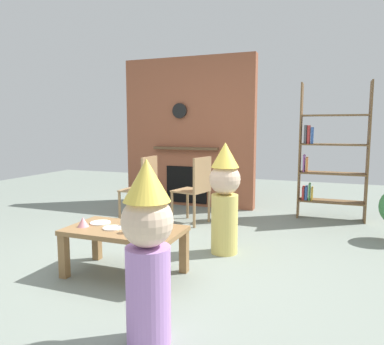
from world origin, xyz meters
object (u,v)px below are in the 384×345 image
at_px(paper_plate_front, 100,223).
at_px(child_with_cone_hat, 148,248).
at_px(paper_cup_near_left, 139,218).
at_px(birthday_cake_slice, 83,222).
at_px(bookshelf, 327,157).
at_px(child_in_pink, 225,195).
at_px(paper_cup_near_right, 129,221).
at_px(dining_chair_middle, 196,186).
at_px(paper_cup_center, 132,226).
at_px(paper_plate_rear, 113,228).
at_px(dining_chair_left, 144,185).
at_px(coffee_table, 125,236).

relative_size(paper_plate_front, child_with_cone_hat, 0.16).
bearing_deg(paper_cup_near_left, birthday_cake_slice, -142.86).
xyz_separation_m(bookshelf, child_in_pink, (-0.95, -1.89, -0.28)).
distance_m(paper_cup_near_right, dining_chair_middle, 1.77).
bearing_deg(paper_plate_front, paper_cup_center, -20.73).
bearing_deg(birthday_cake_slice, dining_chair_middle, 79.27).
distance_m(bookshelf, dining_chair_middle, 1.89).
relative_size(paper_plate_rear, birthday_cake_slice, 1.68).
bearing_deg(child_with_cone_hat, paper_cup_center, -2.50).
distance_m(paper_plate_rear, dining_chair_left, 1.82).
bearing_deg(paper_plate_rear, birthday_cake_slice, -172.15).
bearing_deg(coffee_table, paper_cup_center, -36.87).
xyz_separation_m(paper_cup_near_right, paper_plate_rear, (-0.09, -0.12, -0.04)).
height_order(bookshelf, paper_cup_near_left, bookshelf).
bearing_deg(child_in_pink, coffee_table, -0.00).
bearing_deg(bookshelf, coffee_table, -120.31).
relative_size(paper_plate_front, birthday_cake_slice, 1.84).
relative_size(bookshelf, child_with_cone_hat, 1.71).
bearing_deg(birthday_cake_slice, coffee_table, 13.16).
distance_m(coffee_table, dining_chair_middle, 1.84).
bearing_deg(paper_plate_front, bookshelf, 54.78).
distance_m(paper_plate_rear, birthday_cake_slice, 0.28).
xyz_separation_m(paper_plate_rear, child_with_cone_hat, (0.76, -0.79, 0.16)).
distance_m(paper_cup_center, birthday_cake_slice, 0.49).
height_order(bookshelf, child_with_cone_hat, bookshelf).
bearing_deg(birthday_cake_slice, bookshelf, 55.15).
relative_size(coffee_table, child_in_pink, 0.89).
bearing_deg(paper_plate_rear, paper_plate_front, 151.06).
relative_size(child_in_pink, dining_chair_middle, 1.27).
height_order(coffee_table, child_in_pink, child_in_pink).
bearing_deg(coffee_table, dining_chair_left, 112.85).
relative_size(paper_plate_front, paper_plate_rear, 1.09).
bearing_deg(paper_plate_front, paper_plate_rear, -28.94).
relative_size(paper_cup_center, child_in_pink, 0.10).
height_order(paper_cup_near_left, dining_chair_left, dining_chair_left).
height_order(bookshelf, paper_cup_near_right, bookshelf).
relative_size(paper_cup_near_right, paper_plate_front, 0.53).
distance_m(paper_cup_near_left, child_in_pink, 0.91).
bearing_deg(paper_cup_near_left, paper_cup_near_right, -100.34).
xyz_separation_m(paper_plate_rear, dining_chair_middle, (0.09, 1.88, 0.09)).
distance_m(paper_plate_front, child_in_pink, 1.25).
xyz_separation_m(child_in_pink, dining_chair_left, (-1.36, 0.80, -0.09)).
height_order(paper_cup_near_right, paper_plate_rear, paper_cup_near_right).
distance_m(bookshelf, paper_cup_center, 3.23).
distance_m(birthday_cake_slice, dining_chair_left, 1.78).
bearing_deg(child_in_pink, paper_cup_near_left, -6.80).
distance_m(paper_plate_front, child_with_cone_hat, 1.33).
height_order(coffee_table, paper_plate_rear, paper_plate_rear).
distance_m(coffee_table, paper_cup_near_left, 0.25).
height_order(paper_cup_near_left, paper_cup_near_right, paper_cup_near_right).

